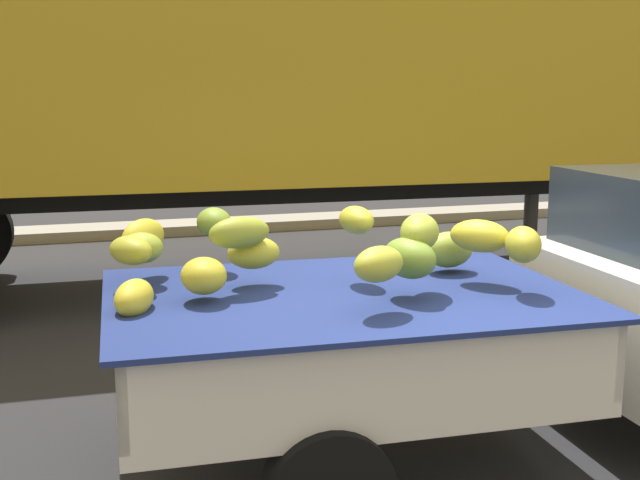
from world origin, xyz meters
TOP-DOWN VIEW (x-y plane):
  - ground at (0.00, 0.00)m, footprint 220.00×220.00m
  - curb_strip at (0.00, 8.71)m, footprint 80.00×0.80m
  - pickup_truck at (1.14, 0.14)m, footprint 4.78×2.06m
  - semi_trailer at (0.13, 5.00)m, footprint 12.08×2.98m

SIDE VIEW (x-z plane):
  - ground at x=0.00m, z-range 0.00..0.00m
  - curb_strip at x=0.00m, z-range 0.00..0.16m
  - pickup_truck at x=1.14m, z-range 0.04..1.74m
  - semi_trailer at x=0.13m, z-range 0.57..4.52m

